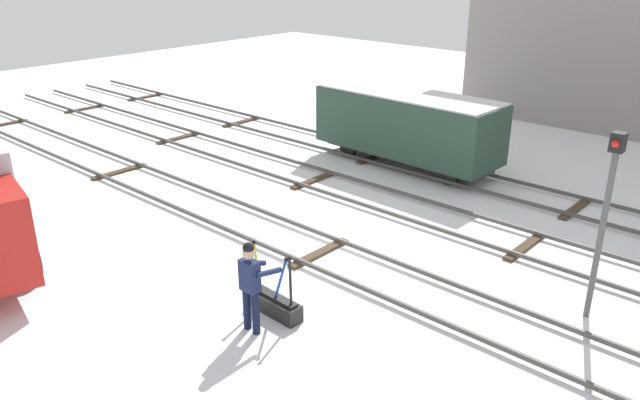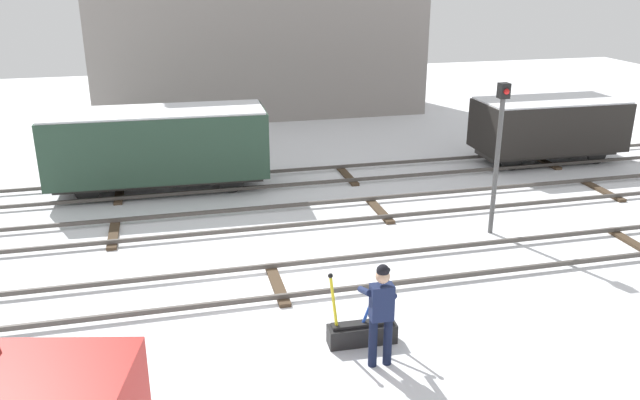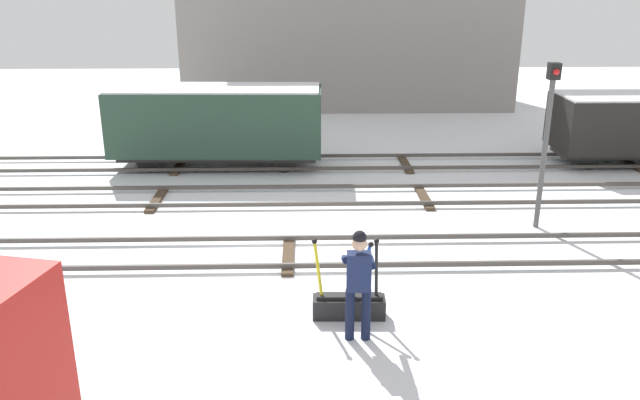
{
  "view_description": "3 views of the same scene",
  "coord_description": "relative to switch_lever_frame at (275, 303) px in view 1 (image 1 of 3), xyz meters",
  "views": [
    {
      "loc": [
        9.03,
        -10.02,
        6.87
      ],
      "look_at": [
        -0.61,
        0.71,
        1.04
      ],
      "focal_mm": 35.26,
      "sensor_mm": 36.0,
      "label": 1
    },
    {
      "loc": [
        -2.03,
        -12.14,
        6.41
      ],
      "look_at": [
        1.51,
        2.31,
        0.99
      ],
      "focal_mm": 36.3,
      "sensor_mm": 36.0,
      "label": 2
    },
    {
      "loc": [
        0.35,
        -12.27,
        5.51
      ],
      "look_at": [
        0.68,
        0.69,
        1.02
      ],
      "focal_mm": 35.84,
      "sensor_mm": 36.0,
      "label": 3
    }
  ],
  "objects": [
    {
      "name": "ground_plane",
      "position": [
        -1.1,
        2.53,
        -0.25
      ],
      "size": [
        60.0,
        60.0,
        0.0
      ],
      "primitive_type": "plane",
      "color": "white"
    },
    {
      "name": "signal_post",
      "position": [
        4.69,
        4.1,
        2.09
      ],
      "size": [
        0.24,
        0.32,
        3.81
      ],
      "color": "#4C4C4C",
      "rests_on": "ground_plane"
    },
    {
      "name": "freight_car_mid_siding",
      "position": [
        -3.38,
        9.4,
        1.17
      ],
      "size": [
        6.38,
        2.3,
        2.47
      ],
      "rotation": [
        0.0,
        0.0,
        -0.03
      ],
      "color": "#2D2B28",
      "rests_on": "ground_plane"
    },
    {
      "name": "rail_worker",
      "position": [
        0.09,
        -0.69,
        0.83
      ],
      "size": [
        0.55,
        0.71,
        1.88
      ],
      "rotation": [
        0.0,
        0.0,
        -0.03
      ],
      "color": "#111831",
      "rests_on": "ground_plane"
    },
    {
      "name": "track_siding_near",
      "position": [
        -1.1,
        6.2,
        -0.14
      ],
      "size": [
        44.0,
        1.94,
        0.18
      ],
      "color": "#4C4742",
      "rests_on": "ground_plane"
    },
    {
      "name": "track_main_line",
      "position": [
        -1.1,
        2.53,
        -0.14
      ],
      "size": [
        44.0,
        1.94,
        0.18
      ],
      "color": "#4C4742",
      "rests_on": "ground_plane"
    },
    {
      "name": "switch_lever_frame",
      "position": [
        0.0,
        0.0,
        0.0
      ],
      "size": [
        1.26,
        0.4,
        1.45
      ],
      "rotation": [
        0.0,
        0.0,
        -0.03
      ],
      "color": "black",
      "rests_on": "ground_plane"
    },
    {
      "name": "track_siding_far",
      "position": [
        -1.1,
        9.4,
        -0.14
      ],
      "size": [
        44.0,
        1.94,
        0.18
      ],
      "color": "#4C4742",
      "rests_on": "ground_plane"
    }
  ]
}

